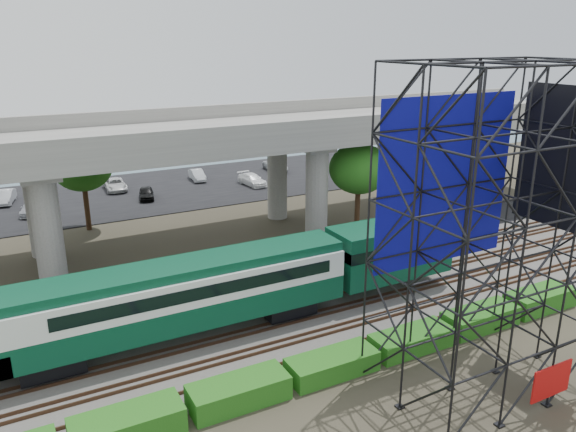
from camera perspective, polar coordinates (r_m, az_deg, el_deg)
ground at (r=31.79m, az=-1.30°, el=-12.37°), size 140.00×140.00×0.00m
ballast_bed at (r=33.32m, az=-2.87°, el=-10.68°), size 90.00×12.00×0.20m
service_road at (r=40.45m, az=-8.01°, el=-5.58°), size 90.00×5.00×0.08m
parking_lot at (r=61.96m, az=-15.55°, el=2.24°), size 90.00×18.00×0.08m
harbor_water at (r=83.09m, az=-18.97°, el=5.77°), size 140.00×40.00×0.03m
rail_tracks at (r=33.23m, az=-2.88°, el=-10.41°), size 90.00×9.52×0.16m
commuter_train at (r=31.18m, az=-7.38°, el=-7.20°), size 29.30×3.06×4.30m
overpass at (r=42.74m, az=-12.85°, el=6.90°), size 80.00×12.00×12.40m
scaffold_tower at (r=26.65m, az=19.81°, el=-1.90°), size 9.36×6.36×15.00m
hedge_strip at (r=28.73m, az=4.52°, el=-14.72°), size 34.60×1.80×1.20m
trees at (r=42.76m, az=-16.86°, el=2.95°), size 40.94×16.94×7.69m
parked_cars at (r=62.00m, az=-13.92°, el=3.02°), size 38.70×9.63×1.31m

